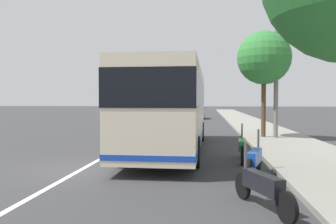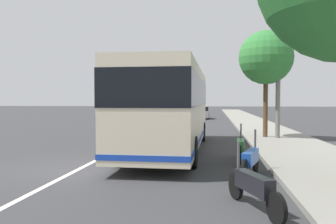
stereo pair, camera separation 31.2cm
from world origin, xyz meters
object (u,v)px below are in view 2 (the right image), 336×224
object	(u,v)px
car_side_street	(163,111)
roadside_tree_mid_block	(266,58)
motorcycle_far_end	(254,187)
motorcycle_angled	(251,161)
car_ahead_same_lane	(201,113)
utility_pole	(278,58)
motorcycle_mid_row	(240,148)
coach_bus	(171,104)

from	to	relation	value
car_side_street	roadside_tree_mid_block	distance (m)	29.11
motorcycle_far_end	car_side_street	distance (m)	40.38
motorcycle_angled	car_side_street	xyz separation A→B (m)	(36.90, 7.82, 0.23)
car_side_street	car_ahead_same_lane	bearing A→B (deg)	42.26
car_ahead_same_lane	utility_pole	distance (m)	21.82
motorcycle_mid_row	roadside_tree_mid_block	distance (m)	8.23
motorcycle_mid_row	utility_pole	bearing A→B (deg)	-14.77
utility_pole	roadside_tree_mid_block	bearing A→B (deg)	56.66
utility_pole	coach_bus	bearing A→B (deg)	130.73
coach_bus	roadside_tree_mid_block	xyz separation A→B (m)	(4.81, -4.57, 2.45)
car_side_street	motorcycle_far_end	bearing A→B (deg)	14.01
motorcycle_far_end	motorcycle_mid_row	bearing A→B (deg)	-23.83
motorcycle_angled	coach_bus	bearing A→B (deg)	46.04
motorcycle_far_end	car_ahead_same_lane	xyz separation A→B (m)	(33.02, 2.20, 0.20)
roadside_tree_mid_block	motorcycle_mid_row	bearing A→B (deg)	165.28
utility_pole	car_side_street	bearing A→B (deg)	20.21
car_ahead_same_lane	motorcycle_angled	bearing A→B (deg)	-175.95
motorcycle_far_end	utility_pole	xyz separation A→B (m)	(12.05, -2.57, 3.87)
motorcycle_mid_row	utility_pole	size ratio (longest dim) A/B	0.26
motorcycle_angled	roadside_tree_mid_block	size ratio (longest dim) A/B	0.39
car_ahead_same_lane	car_side_street	xyz separation A→B (m)	(6.64, 5.39, 0.07)
roadside_tree_mid_block	coach_bus	bearing A→B (deg)	136.48
motorcycle_angled	car_ahead_same_lane	bearing A→B (deg)	20.68
roadside_tree_mid_block	utility_pole	xyz separation A→B (m)	(-0.38, -0.58, -0.09)
motorcycle_angled	roadside_tree_mid_block	xyz separation A→B (m)	(9.66, -1.77, 3.92)
coach_bus	car_ahead_same_lane	world-z (taller)	coach_bus
motorcycle_angled	motorcycle_mid_row	bearing A→B (deg)	17.59
motorcycle_far_end	motorcycle_mid_row	xyz separation A→B (m)	(5.43, -0.16, 0.02)
car_ahead_same_lane	coach_bus	bearing A→B (deg)	178.63
car_ahead_same_lane	roadside_tree_mid_block	xyz separation A→B (m)	(-20.60, -4.20, 3.75)
motorcycle_angled	utility_pole	world-z (taller)	utility_pole
roadside_tree_mid_block	motorcycle_angled	bearing A→B (deg)	169.62
motorcycle_mid_row	car_side_street	size ratio (longest dim) A/B	0.53
car_side_street	roadside_tree_mid_block	size ratio (longest dim) A/B	0.71
utility_pole	motorcycle_far_end	bearing A→B (deg)	167.94
car_ahead_same_lane	utility_pole	xyz separation A→B (m)	(-20.98, -4.77, 3.67)
coach_bus	motorcycle_mid_row	xyz separation A→B (m)	(-2.19, -2.73, -1.48)
motorcycle_far_end	car_ahead_same_lane	size ratio (longest dim) A/B	0.45
motorcycle_angled	car_ahead_same_lane	size ratio (longest dim) A/B	0.51
coach_bus	motorcycle_far_end	distance (m)	8.18
motorcycle_angled	car_side_street	size ratio (longest dim) A/B	0.55
motorcycle_far_end	motorcycle_mid_row	size ratio (longest dim) A/B	0.91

